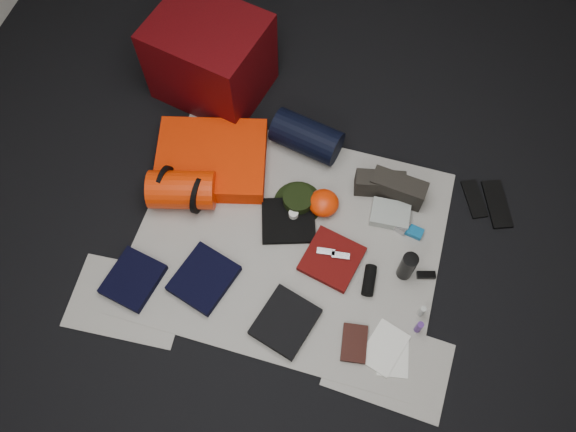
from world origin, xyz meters
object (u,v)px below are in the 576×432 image
(navy_duffel, at_px, (307,137))
(water_bottle, at_px, (407,266))
(red_cabinet, at_px, (210,58))
(sleeping_pad, at_px, (212,160))
(paperback_book, at_px, (354,343))
(compact_camera, at_px, (398,224))
(stuff_sack, at_px, (182,190))

(navy_duffel, height_order, water_bottle, navy_duffel)
(red_cabinet, height_order, sleeping_pad, red_cabinet)
(red_cabinet, relative_size, paperback_book, 3.25)
(water_bottle, relative_size, compact_camera, 1.76)
(compact_camera, bearing_deg, paperback_book, -74.23)
(sleeping_pad, xyz_separation_m, paperback_book, (1.01, -0.78, -0.04))
(compact_camera, xyz_separation_m, paperback_book, (-0.08, -0.69, -0.01))
(stuff_sack, distance_m, water_bottle, 1.26)
(red_cabinet, xyz_separation_m, sleeping_pad, (0.17, -0.54, -0.19))
(stuff_sack, distance_m, paperback_book, 1.21)
(red_cabinet, distance_m, water_bottle, 1.63)
(navy_duffel, distance_m, water_bottle, 0.93)
(navy_duffel, xyz_separation_m, paperback_book, (0.53, -1.05, -0.09))
(stuff_sack, relative_size, paperback_book, 1.89)
(stuff_sack, bearing_deg, navy_duffel, 43.11)
(red_cabinet, xyz_separation_m, compact_camera, (1.27, -0.63, -0.23))
(navy_duffel, relative_size, water_bottle, 1.93)
(navy_duffel, height_order, compact_camera, navy_duffel)
(stuff_sack, height_order, paperback_book, stuff_sack)
(sleeping_pad, height_order, compact_camera, sleeping_pad)
(paperback_book, bearing_deg, navy_duffel, 108.70)
(sleeping_pad, distance_m, stuff_sack, 0.27)
(sleeping_pad, distance_m, paperback_book, 1.28)
(navy_duffel, xyz_separation_m, water_bottle, (0.70, -0.62, -0.00))
(stuff_sack, xyz_separation_m, navy_duffel, (0.56, 0.52, -0.00))
(water_bottle, relative_size, paperback_book, 1.07)
(sleeping_pad, xyz_separation_m, stuff_sack, (-0.07, -0.25, 0.05))
(sleeping_pad, bearing_deg, compact_camera, -4.56)
(navy_duffel, bearing_deg, red_cabinet, 168.85)
(paperback_book, bearing_deg, sleeping_pad, 134.23)
(sleeping_pad, height_order, paperback_book, sleeping_pad)
(sleeping_pad, distance_m, navy_duffel, 0.55)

